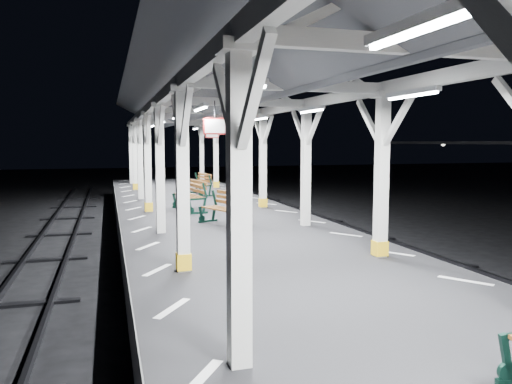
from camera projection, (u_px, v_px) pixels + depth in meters
name	position (u px, v px, depth m)	size (l,w,h in m)	color
ground	(331.00, 356.00, 7.79)	(120.00, 120.00, 0.00)	black
platform	(332.00, 325.00, 7.74)	(6.00, 50.00, 1.00)	black
hazard_stripes_left	(173.00, 308.00, 7.00)	(1.00, 48.00, 0.01)	silver
hazard_stripes_right	(465.00, 281.00, 8.38)	(1.00, 48.00, 0.01)	silver
canopy	(336.00, 58.00, 7.32)	(5.40, 49.00, 4.65)	silver
bench_mid	(227.00, 208.00, 13.94)	(1.24, 1.85, 0.94)	black
bench_far	(192.00, 195.00, 17.01)	(0.97, 1.97, 1.02)	black
bench_extra	(201.00, 183.00, 22.23)	(0.95, 1.83, 0.94)	black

